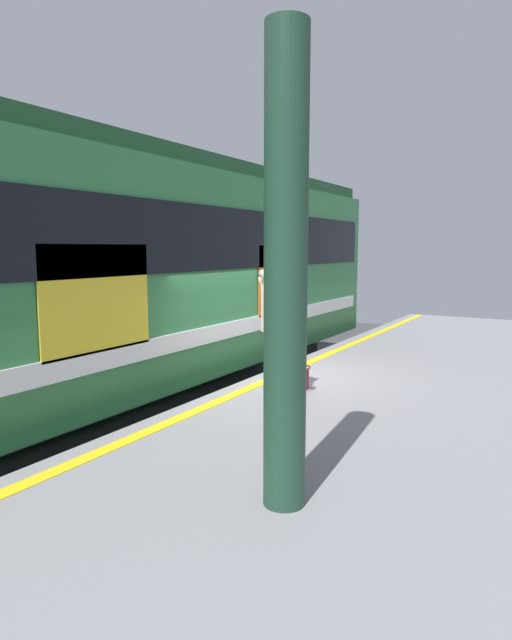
{
  "coord_description": "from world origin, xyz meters",
  "views": [
    {
      "loc": [
        6.54,
        3.92,
        2.85
      ],
      "look_at": [
        0.43,
        0.3,
        1.89
      ],
      "focal_mm": 30.14,
      "sensor_mm": 36.0,
      "label": 1
    }
  ],
  "objects_px": {
    "passenger": "(277,316)",
    "train_carriage": "(131,267)",
    "handbag": "(297,380)",
    "station_column": "(286,276)"
  },
  "relations": [
    {
      "from": "train_carriage",
      "to": "station_column",
      "type": "relative_size",
      "value": 3.6
    },
    {
      "from": "passenger",
      "to": "handbag",
      "type": "xyz_separation_m",
      "value": [
        -0.44,
        0.06,
        -0.88
      ]
    },
    {
      "from": "handbag",
      "to": "station_column",
      "type": "height_order",
      "value": "station_column"
    },
    {
      "from": "train_carriage",
      "to": "handbag",
      "type": "distance_m",
      "value": 3.25
    },
    {
      "from": "station_column",
      "to": "handbag",
      "type": "bearing_deg",
      "value": -155.49
    },
    {
      "from": "train_carriage",
      "to": "passenger",
      "type": "height_order",
      "value": "train_carriage"
    },
    {
      "from": "passenger",
      "to": "station_column",
      "type": "bearing_deg",
      "value": 29.57
    },
    {
      "from": "handbag",
      "to": "station_column",
      "type": "xyz_separation_m",
      "value": [
        2.83,
        1.29,
        1.5
      ]
    },
    {
      "from": "passenger",
      "to": "train_carriage",
      "type": "bearing_deg",
      "value": -99.99
    },
    {
      "from": "passenger",
      "to": "handbag",
      "type": "distance_m",
      "value": 0.99
    }
  ]
}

